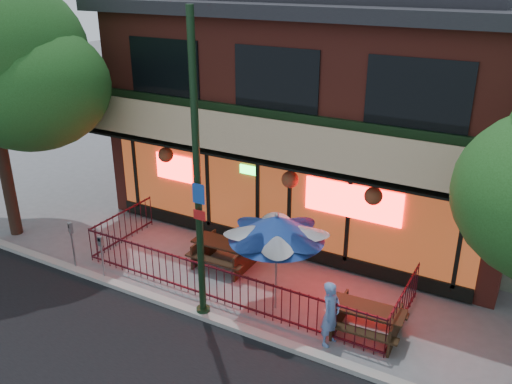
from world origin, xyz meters
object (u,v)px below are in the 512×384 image
Objects in this scene: parking_meter_near at (102,251)px; parking_meter_far at (72,238)px; picnic_table_right at (367,317)px; pedestrian at (331,314)px; street_light at (198,193)px; patio_umbrella at (277,228)px; picnic_table_left at (224,250)px.

parking_meter_far is (-1.06, -0.00, 0.09)m from parking_meter_near.
pedestrian reaches higher than picnic_table_right.
street_light is 3.88m from parking_meter_near.
patio_umbrella is at bearing 13.74° from parking_meter_near.
pedestrian reaches higher than picnic_table_left.
picnic_table_left reaches higher than picnic_table_right.
parking_meter_near reaches higher than picnic_table_left.
parking_meter_far is (-5.56, -1.10, -1.19)m from patio_umbrella.
parking_meter_far is (-3.40, -2.18, 0.49)m from picnic_table_left.
picnic_table_right is at bearing 8.58° from parking_meter_far.
pedestrian is (-0.60, -0.68, 0.30)m from picnic_table_right.
parking_meter_near is at bearing -170.10° from picnic_table_right.
street_light reaches higher than picnic_table_left.
street_light is 3.54m from picnic_table_left.
street_light is 4.74m from parking_meter_far.
picnic_table_right is (4.40, -1.00, -0.02)m from picnic_table_left.
parking_meter_far is at bearing -180.00° from parking_meter_near.
parking_meter_near is at bearing -166.26° from patio_umbrella.
picnic_table_left is at bearing 153.41° from patio_umbrella.
picnic_table_right is 1.19× the size of parking_meter_far.
patio_umbrella is at bearing 39.16° from street_light.
street_light reaches higher than picnic_table_right.
picnic_table_right is at bearing -33.53° from pedestrian.
patio_umbrella is 4.81m from parking_meter_near.
parking_meter_near is at bearing 0.00° from parking_meter_far.
street_light reaches higher than patio_umbrella.
street_light is 4.91× the size of parking_meter_far.
pedestrian is 1.18× the size of parking_meter_near.
parking_meter_near is 0.90× the size of parking_meter_far.
pedestrian reaches higher than parking_meter_far.
parking_meter_far is at bearing 102.08° from pedestrian.
street_light is 4.61× the size of pedestrian.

